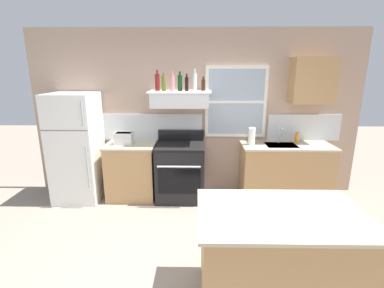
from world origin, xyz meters
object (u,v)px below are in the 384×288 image
at_px(toaster, 124,138).
at_px(stove_range, 180,171).
at_px(bottle_red_label_wine, 157,82).
at_px(bottle_rose_pink, 172,83).
at_px(bottle_olive_oil_square, 164,83).
at_px(paper_towel_roll, 252,136).
at_px(dish_soap_bottle, 297,138).
at_px(bottle_brown_stout, 203,85).
at_px(refrigerator, 77,148).
at_px(bottle_dark_green_wine, 180,83).
at_px(bottle_balsamic_dark, 187,84).
at_px(bottle_clear_tall, 195,82).
at_px(kitchen_island, 277,258).

relative_size(toaster, stove_range, 0.27).
height_order(bottle_red_label_wine, bottle_rose_pink, bottle_red_label_wine).
bearing_deg(bottle_olive_oil_square, bottle_red_label_wine, 137.97).
relative_size(toaster, bottle_red_label_wine, 0.94).
bearing_deg(toaster, bottle_red_label_wine, 12.59).
height_order(bottle_red_label_wine, bottle_olive_oil_square, bottle_red_label_wine).
relative_size(bottle_rose_pink, paper_towel_roll, 1.10).
distance_m(bottle_red_label_wine, bottle_rose_pink, 0.26).
bearing_deg(bottle_rose_pink, paper_towel_roll, -0.04).
relative_size(bottle_olive_oil_square, dish_soap_bottle, 1.51).
bearing_deg(bottle_rose_pink, bottle_brown_stout, 12.09).
xyz_separation_m(bottle_brown_stout, dish_soap_bottle, (1.52, -0.00, -0.83)).
bearing_deg(bottle_red_label_wine, stove_range, -21.29).
xyz_separation_m(bottle_rose_pink, dish_soap_bottle, (1.99, 0.10, -0.87)).
distance_m(refrigerator, bottle_olive_oil_square, 1.73).
relative_size(toaster, paper_towel_roll, 1.10).
relative_size(bottle_olive_oil_square, paper_towel_roll, 1.01).
distance_m(bottle_olive_oil_square, bottle_dark_green_wine, 0.25).
bearing_deg(bottle_olive_oil_square, bottle_dark_green_wine, 13.30).
bearing_deg(bottle_balsamic_dark, bottle_red_label_wine, 169.79).
bearing_deg(bottle_clear_tall, kitchen_island, -71.73).
bearing_deg(toaster, paper_towel_roll, 0.66).
bearing_deg(stove_range, bottle_red_label_wine, 158.71).
height_order(refrigerator, bottle_balsamic_dark, bottle_balsamic_dark).
distance_m(bottle_red_label_wine, kitchen_island, 3.00).
xyz_separation_m(toaster, bottle_dark_green_wine, (0.90, 0.08, 0.86)).
bearing_deg(dish_soap_bottle, bottle_clear_tall, -179.04).
xyz_separation_m(bottle_dark_green_wine, dish_soap_bottle, (1.88, 0.04, -0.87)).
height_order(bottle_balsamic_dark, paper_towel_roll, bottle_balsamic_dark).
bearing_deg(bottle_dark_green_wine, refrigerator, -175.78).
relative_size(bottle_dark_green_wine, bottle_brown_stout, 1.36).
relative_size(refrigerator, dish_soap_bottle, 9.55).
xyz_separation_m(bottle_dark_green_wine, paper_towel_roll, (1.13, -0.06, -0.82)).
distance_m(toaster, kitchen_island, 2.91).
height_order(bottle_rose_pink, bottle_brown_stout, bottle_rose_pink).
distance_m(toaster, dish_soap_bottle, 2.78).
distance_m(refrigerator, dish_soap_bottle, 3.54).
height_order(bottle_red_label_wine, bottle_dark_green_wine, bottle_red_label_wine).
relative_size(stove_range, paper_towel_roll, 4.04).
bearing_deg(dish_soap_bottle, bottle_brown_stout, 179.95).
xyz_separation_m(bottle_red_label_wine, bottle_balsamic_dark, (0.46, -0.08, -0.02)).
distance_m(refrigerator, stove_range, 1.70).
distance_m(bottle_dark_green_wine, bottle_balsamic_dark, 0.11).
height_order(toaster, bottle_dark_green_wine, bottle_dark_green_wine).
bearing_deg(bottle_red_label_wine, toaster, -167.41).
bearing_deg(bottle_dark_green_wine, bottle_red_label_wine, 173.99).
distance_m(bottle_rose_pink, dish_soap_bottle, 2.17).
bearing_deg(kitchen_island, stove_range, 114.40).
height_order(bottle_red_label_wine, kitchen_island, bottle_red_label_wine).
height_order(bottle_balsamic_dark, dish_soap_bottle, bottle_balsamic_dark).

